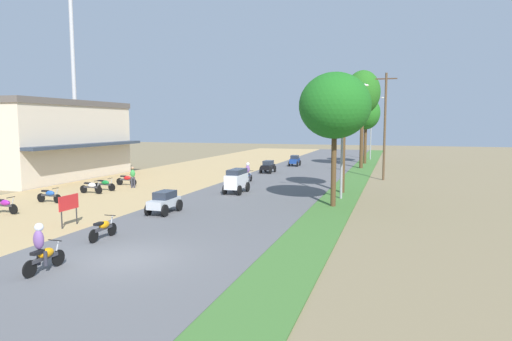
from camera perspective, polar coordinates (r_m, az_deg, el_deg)
The scene contains 26 objects.
ground_plane at distance 16.95m, azimuth -16.31°, elevation -11.07°, with size 180.00×180.00×0.00m, color #7A6B4C.
road_strip at distance 16.94m, azimuth -16.32°, elevation -10.94°, with size 9.00×140.00×0.08m, color #565659.
median_strip at distance 14.67m, azimuth 3.06°, elevation -13.42°, with size 2.40×140.00×0.06m, color #3D6B2D.
shophouse_near at distance 43.33m, azimuth -24.72°, elevation 3.58°, with size 8.15×14.01×6.90m.
radio_mast at distance 54.13m, azimuth -22.62°, elevation 17.23°, with size 1.10×1.10×25.26m.
parked_motorbike_nearest at distance 27.61m, azimuth -29.57°, elevation -3.83°, with size 1.80×0.54×0.94m.
parked_motorbike_second at distance 30.09m, azimuth -24.98°, elevation -2.85°, with size 1.80×0.54×0.94m.
parked_motorbike_third at distance 32.89m, azimuth -20.38°, elevation -1.95°, with size 1.80×0.54×0.94m.
parked_motorbike_fourth at distance 33.99m, azimuth -18.85°, elevation -1.64°, with size 1.80×0.54×0.94m.
parked_motorbike_fifth at distance 36.34m, azimuth -16.26°, elevation -1.08°, with size 1.80×0.54×0.94m.
street_signboard at distance 22.79m, azimuth -22.89°, elevation -4.05°, with size 0.06×1.30×1.50m.
pedestrian_on_shoulder at distance 34.80m, azimuth -15.52°, elevation -0.68°, with size 0.43×0.39×1.62m.
median_tree_nearest at distance 26.25m, azimuth 10.08°, elevation 8.15°, with size 4.14×4.14×7.80m.
median_tree_second at distance 31.67m, azimuth 11.23°, elevation 8.81°, with size 3.17×3.17×8.22m.
median_tree_third at distance 49.75m, azimuth 13.54°, elevation 9.64°, with size 3.71×3.71×10.53m.
median_tree_fourth at distance 55.53m, azimuth 13.93°, elevation 7.13°, with size 3.37×3.37×8.10m.
streetlamp_near at distance 29.09m, azimuth 11.01°, elevation 4.87°, with size 3.16×0.20×7.45m.
streetlamp_mid at distance 62.01m, azimuth 14.55°, elevation 5.86°, with size 3.16×0.20×8.47m.
utility_pole_near at distance 40.02m, azimuth 16.21°, elevation 5.65°, with size 1.80×0.20×9.21m.
car_sedan_silver at distance 24.56m, azimuth -11.68°, elevation -3.86°, with size 1.10×2.26×1.19m.
car_van_white at distance 30.93m, azimuth -2.51°, elevation -1.18°, with size 1.19×2.41×1.67m.
car_sedan_black at distance 43.70m, azimuth 1.55°, elevation 0.58°, with size 1.10×2.26×1.19m.
car_hatchback_blue at distance 50.77m, azimuth 4.99°, elevation 1.33°, with size 1.04×2.00×1.23m.
motorbike_foreground_rider at distance 16.22m, azimuth -25.73°, elevation -9.07°, with size 0.54×1.80×1.66m.
motorbike_ahead_second at distance 19.84m, azimuth -18.99°, elevation -6.93°, with size 0.54×1.80×0.94m.
motorbike_ahead_third at distance 36.50m, azimuth -1.00°, elevation -0.33°, with size 0.54×1.80×1.66m.
Camera 1 is at (9.14, -13.40, 4.92)m, focal length 31.17 mm.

